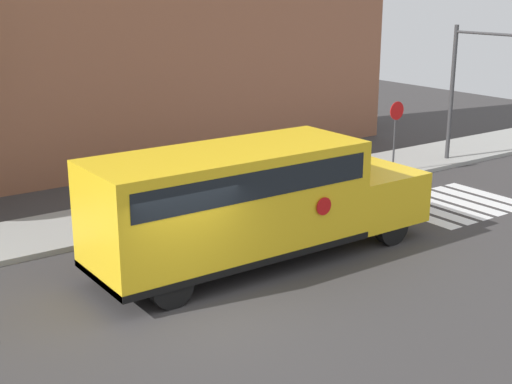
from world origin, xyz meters
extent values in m
plane|color=#3A3838|center=(0.00, 0.00, 0.00)|extent=(60.00, 60.00, 0.00)
cube|color=#9E9E99|center=(0.00, 6.50, 0.07)|extent=(44.00, 3.00, 0.15)
cube|color=white|center=(8.69, 2.00, 0.00)|extent=(0.50, 3.20, 0.01)
cube|color=white|center=(9.39, 2.00, 0.00)|extent=(0.50, 3.20, 0.01)
cube|color=white|center=(10.09, 2.00, 0.00)|extent=(0.50, 3.20, 0.01)
cube|color=white|center=(10.79, 2.00, 0.00)|extent=(0.50, 3.20, 0.01)
cube|color=white|center=(11.49, 2.00, 0.00)|extent=(0.50, 3.20, 0.01)
cube|color=white|center=(12.19, 2.00, 0.00)|extent=(0.50, 3.20, 0.01)
cube|color=yellow|center=(1.82, 1.69, 1.70)|extent=(6.78, 2.50, 2.49)
cube|color=yellow|center=(6.37, 1.69, 1.12)|extent=(2.31, 2.50, 1.35)
cube|color=black|center=(1.82, 1.69, 0.53)|extent=(6.78, 2.54, 0.16)
cube|color=black|center=(1.82, 1.69, 2.39)|extent=(6.23, 2.53, 0.64)
cylinder|color=red|center=(3.69, 0.40, 1.57)|extent=(0.44, 0.02, 0.44)
cylinder|color=black|center=(6.25, 2.77, 0.50)|extent=(1.00, 0.30, 1.00)
cylinder|color=black|center=(6.25, 0.61, 0.50)|extent=(1.00, 0.30, 1.00)
cylinder|color=black|center=(-0.36, 2.77, 0.50)|extent=(1.00, 0.30, 1.00)
cylinder|color=black|center=(-0.36, 0.61, 0.50)|extent=(1.00, 0.30, 1.00)
cylinder|color=#38383A|center=(11.40, 5.55, 1.20)|extent=(0.07, 0.07, 2.40)
cylinder|color=red|center=(11.40, 5.50, 2.37)|extent=(0.65, 0.03, 0.65)
cylinder|color=#38383A|center=(14.62, 5.80, 2.60)|extent=(0.16, 0.16, 5.20)
cylinder|color=#38383A|center=(14.62, 4.16, 4.95)|extent=(0.10, 3.27, 0.10)
camera|label=1|loc=(-6.97, -11.79, 6.66)|focal=50.00mm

